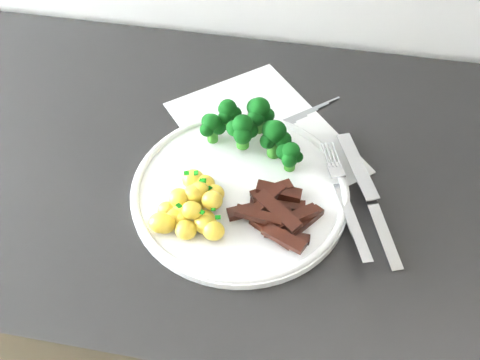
% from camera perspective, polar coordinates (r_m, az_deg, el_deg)
% --- Properties ---
extents(counter, '(2.51, 0.63, 0.94)m').
position_cam_1_polar(counter, '(1.20, 5.85, -14.65)').
color(counter, black).
rests_on(counter, ground).
extents(recipe_paper, '(0.35, 0.36, 0.00)m').
position_cam_1_polar(recipe_paper, '(0.86, 2.47, 4.58)').
color(recipe_paper, silver).
rests_on(recipe_paper, counter).
extents(plate, '(0.31, 0.31, 0.02)m').
position_cam_1_polar(plate, '(0.77, 0.00, -1.01)').
color(plate, white).
rests_on(plate, counter).
extents(broccoli, '(0.16, 0.11, 0.07)m').
position_cam_1_polar(broccoli, '(0.80, 1.41, 5.42)').
color(broccoli, '#246417').
rests_on(broccoli, plate).
extents(potatoes, '(0.10, 0.11, 0.04)m').
position_cam_1_polar(potatoes, '(0.73, -4.99, -2.87)').
color(potatoes, yellow).
rests_on(potatoes, plate).
extents(beef_strips, '(0.13, 0.12, 0.03)m').
position_cam_1_polar(beef_strips, '(0.73, 3.86, -3.46)').
color(beef_strips, black).
rests_on(beef_strips, plate).
extents(fork, '(0.08, 0.21, 0.02)m').
position_cam_1_polar(fork, '(0.76, 11.01, -2.37)').
color(fork, silver).
rests_on(fork, plate).
extents(knife, '(0.10, 0.23, 0.03)m').
position_cam_1_polar(knife, '(0.77, 13.88, -3.40)').
color(knife, silver).
rests_on(knife, plate).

